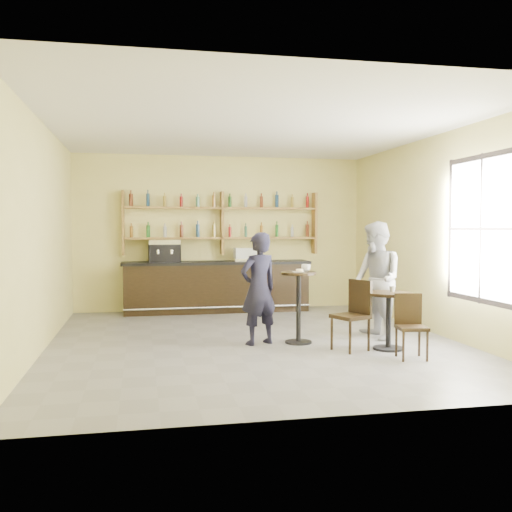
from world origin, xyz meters
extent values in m
plane|color=slate|center=(0.00, 0.00, 0.00)|extent=(7.00, 7.00, 0.00)
plane|color=white|center=(0.00, 0.00, 3.20)|extent=(7.00, 7.00, 0.00)
plane|color=#EBE085|center=(0.00, 3.50, 1.60)|extent=(7.00, 0.00, 7.00)
plane|color=#EBE085|center=(0.00, -3.50, 1.60)|extent=(7.00, 0.00, 7.00)
plane|color=#EBE085|center=(-3.00, 0.00, 1.60)|extent=(0.00, 7.00, 7.00)
plane|color=#EBE085|center=(3.00, 0.00, 1.60)|extent=(0.00, 7.00, 7.00)
plane|color=white|center=(2.99, -1.20, 1.70)|extent=(0.00, 2.00, 2.00)
cube|color=white|center=(0.63, -0.25, 1.06)|extent=(0.18, 0.18, 0.00)
torus|color=gold|center=(0.64, -0.26, 1.09)|extent=(0.14, 0.14, 0.04)
imported|color=white|center=(0.77, -0.15, 1.11)|extent=(0.17, 0.17, 0.11)
imported|color=black|center=(0.03, -0.22, 0.82)|extent=(0.70, 0.59, 1.65)
imported|color=white|center=(1.80, -0.94, 0.85)|extent=(0.11, 0.11, 0.08)
imported|color=gray|center=(1.89, -0.16, 0.91)|extent=(0.71, 0.90, 1.81)
camera|label=1|loc=(-1.65, -8.36, 1.72)|focal=40.00mm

